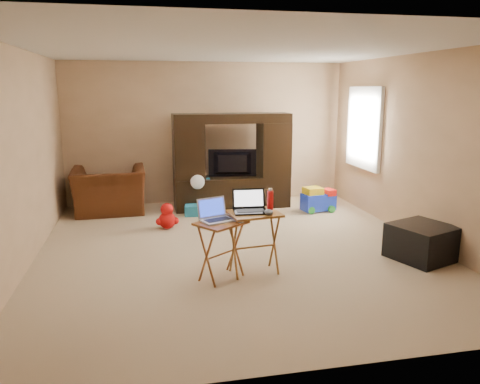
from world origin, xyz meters
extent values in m
plane|color=beige|center=(0.00, 0.00, 0.00)|extent=(5.50, 5.50, 0.00)
plane|color=silver|center=(0.00, 0.00, 2.50)|extent=(5.50, 5.50, 0.00)
plane|color=tan|center=(0.00, 2.75, 1.25)|extent=(5.00, 0.00, 5.00)
plane|color=tan|center=(0.00, -2.75, 1.25)|extent=(5.00, 0.00, 5.00)
plane|color=tan|center=(-2.50, 0.00, 1.25)|extent=(0.00, 5.50, 5.50)
plane|color=tan|center=(2.50, 0.00, 1.25)|extent=(0.00, 5.50, 5.50)
plane|color=white|center=(2.48, 1.55, 1.40)|extent=(0.00, 1.20, 1.20)
cube|color=white|center=(2.46, 1.55, 1.40)|extent=(0.06, 1.14, 1.34)
cube|color=black|center=(0.34, 2.16, 0.81)|extent=(2.00, 0.53, 1.63)
imported|color=black|center=(0.34, 2.11, 0.78)|extent=(0.83, 0.24, 0.48)
imported|color=#4A2510|center=(-1.72, 2.21, 0.38)|extent=(1.20, 1.06, 0.75)
cube|color=black|center=(2.14, -0.81, 0.21)|extent=(0.85, 0.85, 0.42)
cube|color=#A46527|center=(-0.36, -0.91, 0.32)|extent=(0.63, 0.61, 0.64)
cube|color=#9D6626|center=(0.03, -0.84, 0.35)|extent=(0.59, 0.50, 0.71)
cube|color=silver|center=(-0.39, -0.88, 0.76)|extent=(0.41, 0.38, 0.24)
cube|color=black|center=(-0.01, -0.82, 0.83)|extent=(0.39, 0.33, 0.24)
ellipsoid|color=white|center=(-0.17, -0.98, 0.67)|extent=(0.12, 0.15, 0.05)
ellipsoid|color=#3F4044|center=(0.16, -0.96, 0.73)|extent=(0.10, 0.15, 0.06)
cylinder|color=red|center=(0.23, -0.76, 0.81)|extent=(0.07, 0.07, 0.22)
camera|label=1|loc=(-1.13, -5.66, 2.04)|focal=35.00mm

